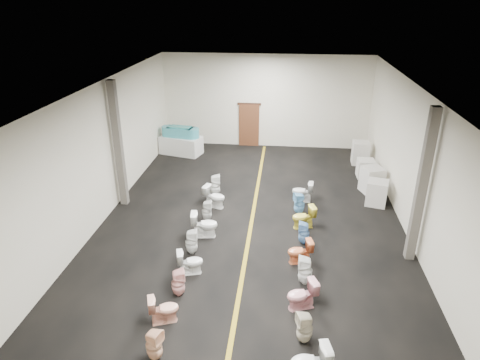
% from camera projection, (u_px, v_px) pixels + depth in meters
% --- Properties ---
extents(floor, '(16.00, 16.00, 0.00)m').
position_uv_depth(floor, '(251.00, 223.00, 14.36)').
color(floor, black).
rests_on(floor, ground).
extents(ceiling, '(16.00, 16.00, 0.00)m').
position_uv_depth(ceiling, '(253.00, 89.00, 12.55)').
color(ceiling, black).
rests_on(ceiling, ground).
extents(wall_back, '(10.00, 0.00, 10.00)m').
position_uv_depth(wall_back, '(266.00, 102.00, 20.73)').
color(wall_back, beige).
rests_on(wall_back, ground).
extents(wall_front, '(10.00, 0.00, 10.00)m').
position_uv_depth(wall_front, '(206.00, 360.00, 6.18)').
color(wall_front, beige).
rests_on(wall_front, ground).
extents(wall_left, '(0.00, 16.00, 16.00)m').
position_uv_depth(wall_left, '(100.00, 155.00, 13.95)').
color(wall_left, beige).
rests_on(wall_left, ground).
extents(wall_right, '(0.00, 16.00, 16.00)m').
position_uv_depth(wall_right, '(416.00, 167.00, 12.96)').
color(wall_right, beige).
rests_on(wall_right, ground).
extents(aisle_stripe, '(0.12, 15.60, 0.01)m').
position_uv_depth(aisle_stripe, '(251.00, 223.00, 14.36)').
color(aisle_stripe, '#9A7D16').
rests_on(aisle_stripe, floor).
extents(back_door, '(1.00, 0.10, 2.10)m').
position_uv_depth(back_door, '(249.00, 125.00, 21.24)').
color(back_door, '#562D19').
rests_on(back_door, floor).
extents(door_frame, '(1.15, 0.08, 0.10)m').
position_uv_depth(door_frame, '(249.00, 104.00, 20.82)').
color(door_frame, '#331C11').
rests_on(door_frame, back_door).
extents(column_left, '(0.25, 0.25, 4.50)m').
position_uv_depth(column_left, '(118.00, 145.00, 14.84)').
color(column_left, '#59544C').
rests_on(column_left, floor).
extents(column_right, '(0.25, 0.25, 4.50)m').
position_uv_depth(column_right, '(421.00, 188.00, 11.62)').
color(column_right, '#59544C').
rests_on(column_right, floor).
extents(display_table, '(2.10, 1.41, 0.85)m').
position_uv_depth(display_table, '(181.00, 145.00, 20.39)').
color(display_table, silver).
rests_on(display_table, floor).
extents(bathtub, '(1.84, 0.89, 0.55)m').
position_uv_depth(bathtub, '(180.00, 132.00, 20.13)').
color(bathtub, teal).
rests_on(bathtub, display_table).
extents(appliance_crate_a, '(0.87, 0.87, 0.91)m').
position_uv_depth(appliance_crate_a, '(377.00, 193.00, 15.48)').
color(appliance_crate_a, silver).
rests_on(appliance_crate_a, floor).
extents(appliance_crate_b, '(0.93, 0.93, 1.00)m').
position_uv_depth(appliance_crate_b, '(372.00, 180.00, 16.43)').
color(appliance_crate_b, silver).
rests_on(appliance_crate_b, floor).
extents(appliance_crate_c, '(0.68, 0.68, 0.76)m').
position_uv_depth(appliance_crate_c, '(365.00, 168.00, 17.81)').
color(appliance_crate_c, silver).
rests_on(appliance_crate_c, floor).
extents(appliance_crate_d, '(0.74, 0.74, 1.02)m').
position_uv_depth(appliance_crate_d, '(360.00, 153.00, 19.16)').
color(appliance_crate_d, silver).
rests_on(appliance_crate_d, floor).
extents(toilet_left_1, '(0.44, 0.44, 0.76)m').
position_uv_depth(toilet_left_1, '(154.00, 345.00, 8.91)').
color(toilet_left_1, '#F9C098').
rests_on(toilet_left_1, floor).
extents(toilet_left_2, '(0.79, 0.61, 0.71)m').
position_uv_depth(toilet_left_2, '(164.00, 309.00, 9.95)').
color(toilet_left_2, '#F5AE95').
rests_on(toilet_left_2, floor).
extents(toilet_left_3, '(0.44, 0.44, 0.76)m').
position_uv_depth(toilet_left_3, '(178.00, 283.00, 10.81)').
color(toilet_left_3, '#EBAAA4').
rests_on(toilet_left_3, floor).
extents(toilet_left_4, '(0.78, 0.58, 0.72)m').
position_uv_depth(toilet_left_4, '(190.00, 262.00, 11.68)').
color(toilet_left_4, white).
rests_on(toilet_left_4, floor).
extents(toilet_left_5, '(0.40, 0.39, 0.78)m').
position_uv_depth(toilet_left_5, '(191.00, 242.00, 12.56)').
color(toilet_left_5, white).
rests_on(toilet_left_5, floor).
extents(toilet_left_6, '(0.88, 0.58, 0.84)m').
position_uv_depth(toilet_left_6, '(204.00, 224.00, 13.44)').
color(toilet_left_6, white).
rests_on(toilet_left_6, floor).
extents(toilet_left_7, '(0.35, 0.34, 0.73)m').
position_uv_depth(toilet_left_7, '(207.00, 211.00, 14.41)').
color(toilet_left_7, silver).
rests_on(toilet_left_7, floor).
extents(toilet_left_8, '(0.88, 0.66, 0.80)m').
position_uv_depth(toilet_left_8, '(215.00, 197.00, 15.31)').
color(toilet_left_8, white).
rests_on(toilet_left_8, floor).
extents(toilet_left_9, '(0.45, 0.44, 0.84)m').
position_uv_depth(toilet_left_9, '(215.00, 185.00, 16.16)').
color(toilet_left_9, white).
rests_on(toilet_left_9, floor).
extents(toilet_right_2, '(0.45, 0.45, 0.78)m').
position_uv_depth(toilet_right_2, '(305.00, 328.00, 9.35)').
color(toilet_right_2, beige).
rests_on(toilet_right_2, floor).
extents(toilet_right_3, '(0.85, 0.67, 0.76)m').
position_uv_depth(toilet_right_3, '(302.00, 295.00, 10.37)').
color(toilet_right_3, pink).
rests_on(toilet_right_3, floor).
extents(toilet_right_4, '(0.38, 0.37, 0.82)m').
position_uv_depth(toilet_right_4, '(305.00, 271.00, 11.24)').
color(toilet_right_4, white).
rests_on(toilet_right_4, floor).
extents(toilet_right_5, '(0.78, 0.56, 0.72)m').
position_uv_depth(toilet_right_5, '(300.00, 252.00, 12.15)').
color(toilet_right_5, '#DE7140').
rests_on(toilet_right_5, floor).
extents(toilet_right_6, '(0.36, 0.35, 0.73)m').
position_uv_depth(toilet_right_6, '(304.00, 233.00, 13.07)').
color(toilet_right_6, '#76AADE').
rests_on(toilet_right_6, floor).
extents(toilet_right_7, '(0.84, 0.63, 0.76)m').
position_uv_depth(toilet_right_7, '(304.00, 217.00, 13.96)').
color(toilet_right_7, yellow).
rests_on(toilet_right_7, floor).
extents(toilet_right_8, '(0.47, 0.47, 0.81)m').
position_uv_depth(toilet_right_8, '(299.00, 204.00, 14.80)').
color(toilet_right_8, '#7BBFEC').
rests_on(toilet_right_8, floor).
extents(toilet_right_9, '(0.79, 0.50, 0.77)m').
position_uv_depth(toilet_right_9, '(302.00, 192.00, 15.73)').
color(toilet_right_9, silver).
rests_on(toilet_right_9, floor).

